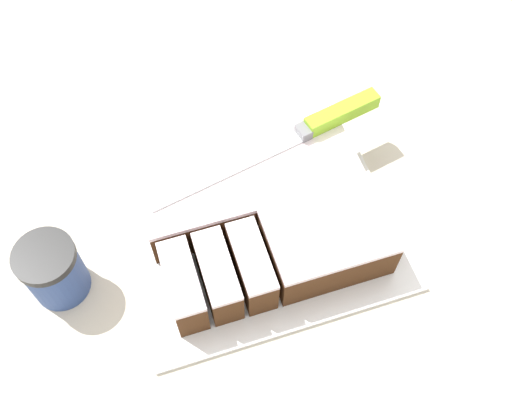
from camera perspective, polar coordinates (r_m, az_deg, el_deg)
The scene contains 6 objects.
ground_plane at distance 1.70m, azimuth -0.68°, elevation -15.76°, with size 8.00×8.00×0.00m, color #7F705B.
countertop at distance 1.27m, azimuth -0.89°, elevation -10.33°, with size 1.40×1.10×0.91m.
cake_board at distance 0.84m, azimuth 0.00°, elevation -1.31°, with size 0.36×0.34×0.01m.
cake at distance 0.81m, azimuth 0.17°, elevation 0.25°, with size 0.30×0.27×0.07m.
knife at distance 0.83m, azimuth 5.88°, elevation 7.61°, with size 0.35×0.09×0.02m.
coffee_cup at distance 0.79m, azimuth -18.74°, elevation -5.93°, with size 0.08×0.08×0.09m.
Camera 1 is at (-0.12, -0.43, 1.64)m, focal length 42.00 mm.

